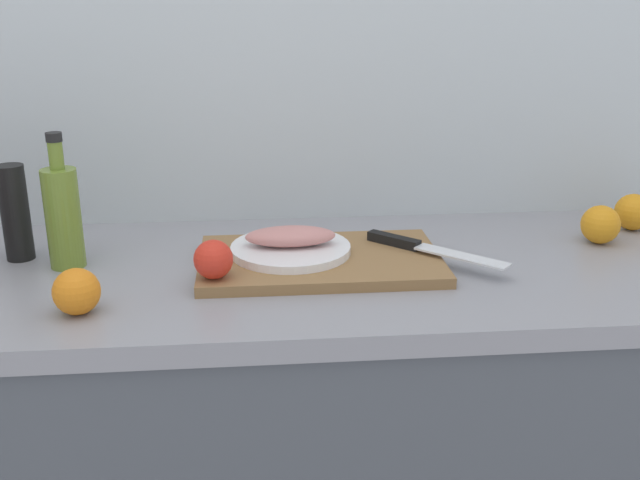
# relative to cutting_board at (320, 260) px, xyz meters

# --- Properties ---
(back_wall) EXTENTS (3.20, 0.05, 2.50)m
(back_wall) POSITION_rel_cutting_board_xyz_m (-0.14, 0.32, 0.34)
(back_wall) COLOR silver
(back_wall) RESTS_ON ground_plane
(kitchen_counter) EXTENTS (2.00, 0.60, 0.90)m
(kitchen_counter) POSITION_rel_cutting_board_xyz_m (-0.14, -0.00, -0.46)
(kitchen_counter) COLOR #4C5159
(kitchen_counter) RESTS_ON ground_plane
(cutting_board) EXTENTS (0.44, 0.27, 0.02)m
(cutting_board) POSITION_rel_cutting_board_xyz_m (0.00, 0.00, 0.00)
(cutting_board) COLOR olive
(cutting_board) RESTS_ON kitchen_counter
(white_plate) EXTENTS (0.22, 0.22, 0.01)m
(white_plate) POSITION_rel_cutting_board_xyz_m (-0.05, 0.02, 0.02)
(white_plate) COLOR white
(white_plate) RESTS_ON cutting_board
(fish_fillet) EXTENTS (0.17, 0.07, 0.04)m
(fish_fillet) POSITION_rel_cutting_board_xyz_m (-0.05, 0.02, 0.04)
(fish_fillet) COLOR tan
(fish_fillet) RESTS_ON white_plate
(chef_knife) EXTENTS (0.23, 0.22, 0.02)m
(chef_knife) POSITION_rel_cutting_board_xyz_m (0.19, 0.01, 0.02)
(chef_knife) COLOR silver
(chef_knife) RESTS_ON cutting_board
(tomato_0) EXTENTS (0.07, 0.07, 0.07)m
(tomato_0) POSITION_rel_cutting_board_xyz_m (-0.19, -0.09, 0.04)
(tomato_0) COLOR red
(tomato_0) RESTS_ON cutting_board
(olive_oil_bottle) EXTENTS (0.06, 0.06, 0.25)m
(olive_oil_bottle) POSITION_rel_cutting_board_xyz_m (-0.47, 0.04, 0.09)
(olive_oil_bottle) COLOR olive
(olive_oil_bottle) RESTS_ON kitchen_counter
(orange_0) EXTENTS (0.08, 0.08, 0.08)m
(orange_0) POSITION_rel_cutting_board_xyz_m (-0.40, -0.18, 0.03)
(orange_0) COLOR orange
(orange_0) RESTS_ON kitchen_counter
(orange_1) EXTENTS (0.08, 0.08, 0.08)m
(orange_1) POSITION_rel_cutting_board_xyz_m (0.57, 0.08, 0.03)
(orange_1) COLOR orange
(orange_1) RESTS_ON kitchen_counter
(orange_2) EXTENTS (0.08, 0.08, 0.08)m
(orange_2) POSITION_rel_cutting_board_xyz_m (0.68, 0.15, 0.03)
(orange_2) COLOR orange
(orange_2) RESTS_ON kitchen_counter
(pepper_mill) EXTENTS (0.05, 0.05, 0.18)m
(pepper_mill) POSITION_rel_cutting_board_xyz_m (-0.57, 0.09, 0.08)
(pepper_mill) COLOR black
(pepper_mill) RESTS_ON kitchen_counter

